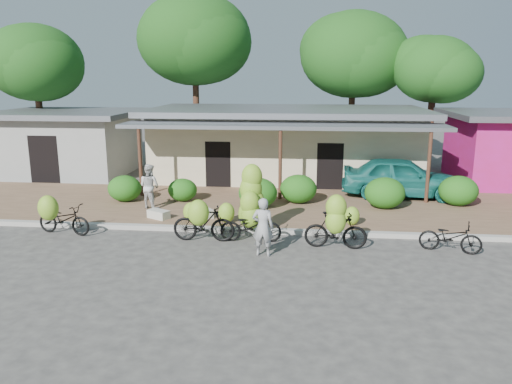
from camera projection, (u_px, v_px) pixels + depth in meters
ground at (267, 256)px, 13.77m from camera, size 100.00×100.00×0.00m
sidewalk at (278, 207)px, 18.60m from camera, size 60.00×6.00×0.12m
curb at (272, 231)px, 15.69m from camera, size 60.00×0.25×0.15m
shop_main at (286, 142)px, 23.97m from camera, size 13.00×8.50×3.35m
shop_grey at (68, 141)px, 25.17m from camera, size 7.00×6.00×3.15m
tree_back_left at (32, 61)px, 26.59m from camera, size 5.18×5.06×7.56m
tree_far_center at (192, 38)px, 28.38m from camera, size 6.47×6.45×9.45m
tree_center_right at (350, 53)px, 28.14m from camera, size 6.07×6.02×8.42m
tree_near_right at (430, 67)px, 25.99m from camera, size 4.46×4.28×6.94m
hedge_0 at (125, 188)px, 19.17m from camera, size 1.29×1.16×1.01m
hedge_1 at (183, 190)px, 19.22m from camera, size 1.12×1.01×0.88m
hedge_2 at (258, 193)px, 18.22m from camera, size 1.42×1.28×1.11m
hedge_3 at (298, 189)px, 18.92m from camera, size 1.39×1.25×1.08m
hedge_4 at (385, 193)px, 18.15m from camera, size 1.46×1.31×1.14m
hedge_5 at (458, 191)px, 18.55m from camera, size 1.43×1.29×1.11m
bike_far_left at (61, 217)px, 15.43m from camera, size 1.92×1.39×1.40m
bike_left at (203, 221)px, 14.74m from camera, size 1.86×1.18×1.44m
bike_center at (251, 210)px, 15.04m from camera, size 1.85×1.22×2.26m
bike_right at (336, 226)px, 14.05m from camera, size 1.82×1.20×1.73m
bike_far_right at (450, 237)px, 13.97m from camera, size 1.77×1.02×0.88m
loose_banana_a at (191, 212)px, 16.49m from camera, size 0.53×0.45×0.66m
loose_banana_b at (227, 213)px, 16.40m from camera, size 0.54×0.46×0.67m
loose_banana_c at (352, 216)px, 16.13m from camera, size 0.49×0.42×0.61m
sack_near at (200, 215)px, 16.84m from camera, size 0.93×0.81×0.30m
sack_far at (159, 214)px, 16.94m from camera, size 0.84×0.69×0.28m
vendor at (263, 227)px, 13.62m from camera, size 0.63×0.44×1.64m
bystander at (150, 186)px, 18.10m from camera, size 0.98×0.89×1.64m
teal_van at (401, 177)px, 19.86m from camera, size 4.79×2.23×1.59m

